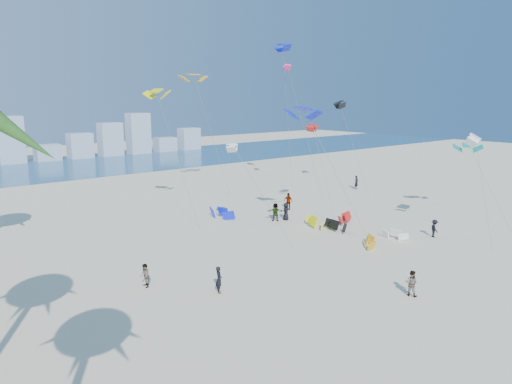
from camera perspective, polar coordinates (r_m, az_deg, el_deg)
ground at (r=27.00m, az=17.86°, el=-15.34°), size 220.00×220.00×0.00m
ocean at (r=87.78m, az=-25.88°, el=2.26°), size 220.00×220.00×0.00m
kitesurfer_near at (r=30.27m, az=-4.34°, el=-10.14°), size 0.62×0.72×1.66m
kitesurfer_mid at (r=31.16m, az=17.68°, el=-10.09°), size 0.81×0.92×1.59m
kitesurfers_far at (r=46.48m, az=5.53°, el=-2.57°), size 37.23×19.06×1.81m
grounded_kites at (r=44.81m, az=6.71°, el=-3.63°), size 10.26×18.17×0.99m
flying_kites at (r=51.46m, az=4.68°, el=11.35°), size 27.30×35.02×18.63m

